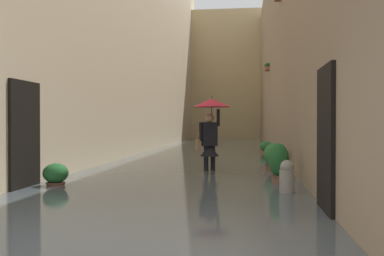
# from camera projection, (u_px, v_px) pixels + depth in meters

# --- Properties ---
(ground_plane) EXTENTS (73.42, 73.42, 0.00)m
(ground_plane) POSITION_uv_depth(u_px,v_px,m) (210.00, 155.00, 19.00)
(ground_plane) COLOR #605B56
(flood_water) EXTENTS (6.08, 35.37, 0.19)m
(flood_water) POSITION_uv_depth(u_px,v_px,m) (210.00, 153.00, 19.00)
(flood_water) COLOR #515B60
(flood_water) RESTS_ON ground_plane
(building_facade_left) EXTENTS (2.04, 33.37, 9.41)m
(building_facade_left) POSITION_uv_depth(u_px,v_px,m) (294.00, 44.00, 18.51)
(building_facade_left) COLOR gray
(building_facade_left) RESTS_ON ground_plane
(building_facade_right) EXTENTS (2.04, 33.37, 11.33)m
(building_facade_right) POSITION_uv_depth(u_px,v_px,m) (130.00, 26.00, 19.35)
(building_facade_right) COLOR beige
(building_facade_right) RESTS_ON ground_plane
(building_facade_far) EXTENTS (8.88, 1.80, 10.08)m
(building_facade_far) POSITION_uv_depth(u_px,v_px,m) (226.00, 76.00, 34.40)
(building_facade_far) COLOR tan
(building_facade_far) RESTS_ON ground_plane
(person_wading) EXTENTS (0.97, 0.97, 2.10)m
(person_wading) POSITION_uv_depth(u_px,v_px,m) (211.00, 121.00, 11.28)
(person_wading) COLOR #4C4233
(person_wading) RESTS_ON ground_plane
(potted_plant_mid_left) EXTENTS (0.51, 0.51, 0.89)m
(potted_plant_mid_left) POSITION_uv_depth(u_px,v_px,m) (274.00, 160.00, 11.22)
(potted_plant_mid_left) COLOR brown
(potted_plant_mid_left) RESTS_ON ground_plane
(potted_plant_near_left) EXTENTS (0.41, 0.41, 0.99)m
(potted_plant_near_left) POSITION_uv_depth(u_px,v_px,m) (279.00, 164.00, 8.96)
(potted_plant_near_left) COLOR brown
(potted_plant_near_left) RESTS_ON ground_plane
(potted_plant_far_left) EXTENTS (0.51, 0.51, 0.67)m
(potted_plant_far_left) POSITION_uv_depth(u_px,v_px,m) (266.00, 148.00, 17.53)
(potted_plant_far_left) COLOR #9E563D
(potted_plant_far_left) RESTS_ON ground_plane
(potted_plant_far_right) EXTENTS (0.49, 0.49, 0.63)m
(potted_plant_far_right) POSITION_uv_depth(u_px,v_px,m) (56.00, 177.00, 8.51)
(potted_plant_far_right) COLOR brown
(potted_plant_far_right) RESTS_ON ground_plane
(mooring_bollard) EXTENTS (0.26, 0.26, 0.76)m
(mooring_bollard) POSITION_uv_depth(u_px,v_px,m) (287.00, 182.00, 7.68)
(mooring_bollard) COLOR gray
(mooring_bollard) RESTS_ON ground_plane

